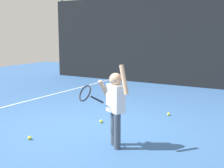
% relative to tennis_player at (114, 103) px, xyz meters
% --- Properties ---
extents(ground_plane, '(20.00, 20.00, 0.00)m').
position_rel_tennis_player_xyz_m(ground_plane, '(-1.16, 0.59, -0.73)').
color(ground_plane, '#335B93').
extents(court_line_sideline, '(0.05, 9.00, 0.00)m').
position_rel_tennis_player_xyz_m(court_line_sideline, '(-3.70, 1.59, -0.72)').
color(court_line_sideline, white).
rests_on(court_line_sideline, ground).
extents(back_fence_windscreen, '(10.27, 0.08, 3.13)m').
position_rel_tennis_player_xyz_m(back_fence_windscreen, '(-1.16, 6.15, 0.84)').
color(back_fence_windscreen, black).
rests_on(back_fence_windscreen, ground).
extents(fence_post_0, '(0.09, 0.09, 3.28)m').
position_rel_tennis_player_xyz_m(fence_post_0, '(-6.15, 6.21, 0.91)').
color(fence_post_0, slate).
rests_on(fence_post_0, ground).
extents(fence_post_1, '(0.09, 0.09, 3.28)m').
position_rel_tennis_player_xyz_m(fence_post_1, '(-1.16, 6.21, 0.91)').
color(fence_post_1, slate).
rests_on(fence_post_1, ground).
extents(tennis_player, '(0.87, 0.55, 1.35)m').
position_rel_tennis_player_xyz_m(tennis_player, '(0.00, 0.00, 0.00)').
color(tennis_player, '#3F4C59').
rests_on(tennis_player, ground).
extents(tennis_ball_2, '(0.07, 0.07, 0.07)m').
position_rel_tennis_player_xyz_m(tennis_ball_2, '(0.11, 2.24, -0.69)').
color(tennis_ball_2, '#CCE033').
rests_on(tennis_ball_2, ground).
extents(tennis_ball_3, '(0.07, 0.07, 0.07)m').
position_rel_tennis_player_xyz_m(tennis_ball_3, '(-0.89, 1.00, -0.69)').
color(tennis_ball_3, '#CCE033').
rests_on(tennis_ball_3, ground).
extents(tennis_ball_4, '(0.07, 0.07, 0.07)m').
position_rel_tennis_player_xyz_m(tennis_ball_4, '(-1.42, -0.46, -0.69)').
color(tennis_ball_4, '#CCE033').
rests_on(tennis_ball_4, ground).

